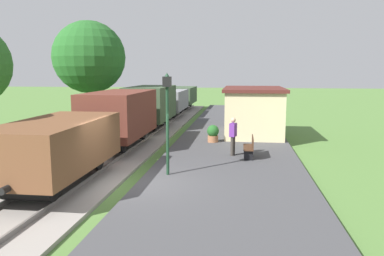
{
  "coord_description": "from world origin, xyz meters",
  "views": [
    {
      "loc": [
        3.69,
        -12.06,
        4.0
      ],
      "look_at": [
        1.44,
        5.07,
        1.39
      ],
      "focal_mm": 35.36,
      "sensor_mm": 36.0,
      "label": 1
    }
  ],
  "objects_px": {
    "station_hut": "(253,111)",
    "bench_near_hut": "(250,147)",
    "tree_trackside_far": "(89,57)",
    "person_waiting": "(233,135)",
    "freight_train": "(150,108)",
    "potted_planter": "(213,133)",
    "bench_down_platform": "(247,116)",
    "lamp_post_near": "(167,105)"
  },
  "relations": [
    {
      "from": "station_hut",
      "to": "bench_near_hut",
      "type": "bearing_deg",
      "value": -92.78
    },
    {
      "from": "person_waiting",
      "to": "bench_near_hut",
      "type": "bearing_deg",
      "value": 177.83
    },
    {
      "from": "bench_near_hut",
      "to": "potted_planter",
      "type": "bearing_deg",
      "value": 118.99
    },
    {
      "from": "bench_near_hut",
      "to": "person_waiting",
      "type": "distance_m",
      "value": 0.93
    },
    {
      "from": "freight_train",
      "to": "lamp_post_near",
      "type": "xyz_separation_m",
      "value": [
        3.46,
        -11.39,
        1.28
      ]
    },
    {
      "from": "freight_train",
      "to": "station_hut",
      "type": "xyz_separation_m",
      "value": [
        6.8,
        -1.79,
        0.13
      ]
    },
    {
      "from": "station_hut",
      "to": "tree_trackside_far",
      "type": "bearing_deg",
      "value": 177.34
    },
    {
      "from": "freight_train",
      "to": "person_waiting",
      "type": "relative_size",
      "value": 19.06
    },
    {
      "from": "station_hut",
      "to": "lamp_post_near",
      "type": "bearing_deg",
      "value": -109.18
    },
    {
      "from": "station_hut",
      "to": "lamp_post_near",
      "type": "distance_m",
      "value": 10.22
    },
    {
      "from": "bench_down_platform",
      "to": "potted_planter",
      "type": "distance_m",
      "value": 8.5
    },
    {
      "from": "station_hut",
      "to": "bench_down_platform",
      "type": "xyz_separation_m",
      "value": [
        -0.31,
        5.33,
        -0.93
      ]
    },
    {
      "from": "bench_near_hut",
      "to": "lamp_post_near",
      "type": "height_order",
      "value": "lamp_post_near"
    },
    {
      "from": "bench_down_platform",
      "to": "freight_train",
      "type": "bearing_deg",
      "value": -151.43
    },
    {
      "from": "person_waiting",
      "to": "tree_trackside_far",
      "type": "xyz_separation_m",
      "value": [
        -9.29,
        6.56,
        3.68
      ]
    },
    {
      "from": "bench_near_hut",
      "to": "freight_train",
      "type": "bearing_deg",
      "value": 128.53
    },
    {
      "from": "freight_train",
      "to": "bench_down_platform",
      "type": "bearing_deg",
      "value": 28.57
    },
    {
      "from": "freight_train",
      "to": "tree_trackside_far",
      "type": "relative_size",
      "value": 4.56
    },
    {
      "from": "station_hut",
      "to": "bench_near_hut",
      "type": "xyz_separation_m",
      "value": [
        -0.31,
        -6.36,
        -0.93
      ]
    },
    {
      "from": "bench_near_hut",
      "to": "person_waiting",
      "type": "height_order",
      "value": "person_waiting"
    },
    {
      "from": "potted_planter",
      "to": "bench_down_platform",
      "type": "bearing_deg",
      "value": 77.21
    },
    {
      "from": "station_hut",
      "to": "lamp_post_near",
      "type": "height_order",
      "value": "lamp_post_near"
    },
    {
      "from": "bench_near_hut",
      "to": "tree_trackside_far",
      "type": "distance_m",
      "value": 12.84
    },
    {
      "from": "tree_trackside_far",
      "to": "person_waiting",
      "type": "bearing_deg",
      "value": -35.22
    },
    {
      "from": "person_waiting",
      "to": "tree_trackside_far",
      "type": "distance_m",
      "value": 11.95
    },
    {
      "from": "bench_near_hut",
      "to": "bench_down_platform",
      "type": "distance_m",
      "value": 11.69
    },
    {
      "from": "station_hut",
      "to": "freight_train",
      "type": "bearing_deg",
      "value": 165.22
    },
    {
      "from": "bench_near_hut",
      "to": "person_waiting",
      "type": "bearing_deg",
      "value": 159.56
    },
    {
      "from": "bench_near_hut",
      "to": "lamp_post_near",
      "type": "relative_size",
      "value": 0.41
    },
    {
      "from": "station_hut",
      "to": "person_waiting",
      "type": "height_order",
      "value": "station_hut"
    },
    {
      "from": "tree_trackside_far",
      "to": "bench_down_platform",
      "type": "bearing_deg",
      "value": 25.77
    },
    {
      "from": "freight_train",
      "to": "station_hut",
      "type": "distance_m",
      "value": 7.03
    },
    {
      "from": "potted_planter",
      "to": "station_hut",
      "type": "bearing_deg",
      "value": 53.51
    },
    {
      "from": "bench_down_platform",
      "to": "person_waiting",
      "type": "bearing_deg",
      "value": -93.77
    },
    {
      "from": "station_hut",
      "to": "potted_planter",
      "type": "bearing_deg",
      "value": -126.49
    },
    {
      "from": "station_hut",
      "to": "bench_near_hut",
      "type": "height_order",
      "value": "station_hut"
    },
    {
      "from": "station_hut",
      "to": "lamp_post_near",
      "type": "xyz_separation_m",
      "value": [
        -3.34,
        -9.59,
        1.15
      ]
    },
    {
      "from": "person_waiting",
      "to": "potted_planter",
      "type": "relative_size",
      "value": 1.87
    },
    {
      "from": "station_hut",
      "to": "tree_trackside_far",
      "type": "height_order",
      "value": "tree_trackside_far"
    },
    {
      "from": "station_hut",
      "to": "bench_down_platform",
      "type": "distance_m",
      "value": 5.42
    },
    {
      "from": "potted_planter",
      "to": "lamp_post_near",
      "type": "distance_m",
      "value": 7.05
    },
    {
      "from": "freight_train",
      "to": "lamp_post_near",
      "type": "distance_m",
      "value": 11.97
    }
  ]
}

